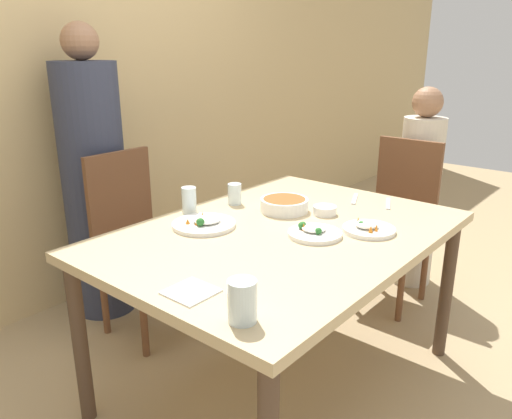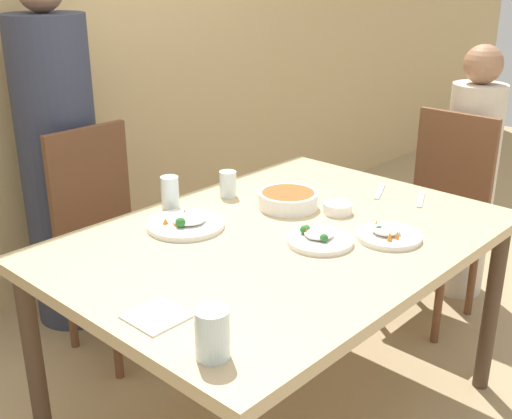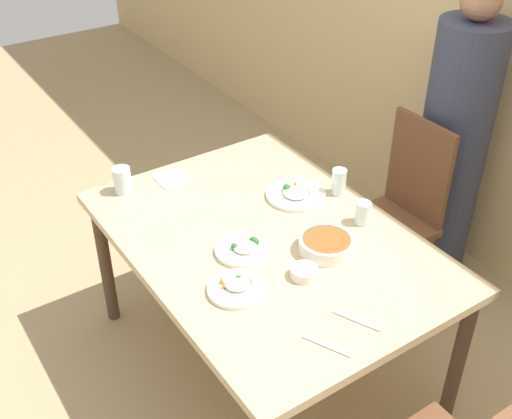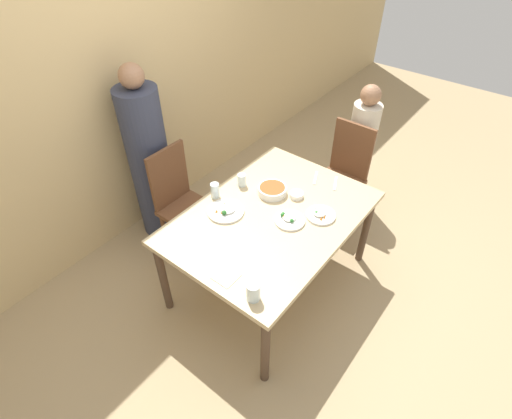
{
  "view_description": "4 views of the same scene",
  "coord_description": "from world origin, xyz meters",
  "px_view_note": "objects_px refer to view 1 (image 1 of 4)",
  "views": [
    {
      "loc": [
        -1.55,
        -1.15,
        1.46
      ],
      "look_at": [
        -0.11,
        0.05,
        0.85
      ],
      "focal_mm": 35.0,
      "sensor_mm": 36.0,
      "label": 1
    },
    {
      "loc": [
        -1.5,
        -1.27,
        1.6
      ],
      "look_at": [
        -0.04,
        0.08,
        0.82
      ],
      "focal_mm": 45.0,
      "sensor_mm": 36.0,
      "label": 2
    },
    {
      "loc": [
        1.73,
        -1.21,
        2.32
      ],
      "look_at": [
        -0.04,
        -0.03,
        0.87
      ],
      "focal_mm": 45.0,
      "sensor_mm": 36.0,
      "label": 3
    },
    {
      "loc": [
        -1.74,
        -1.23,
        2.66
      ],
      "look_at": [
        -0.08,
        0.08,
        0.81
      ],
      "focal_mm": 28.0,
      "sensor_mm": 36.0,
      "label": 4
    }
  ],
  "objects_px": {
    "person_adult": "(95,187)",
    "plate_rice_adult": "(314,232)",
    "chair_child_spot": "(397,219)",
    "chair_adult_spot": "(136,241)",
    "person_child": "(418,195)",
    "glass_water_tall": "(235,194)",
    "bowl_curry": "(284,204)"
  },
  "relations": [
    {
      "from": "person_child",
      "to": "glass_water_tall",
      "type": "xyz_separation_m",
      "value": [
        -1.25,
        0.41,
        0.21
      ]
    },
    {
      "from": "person_adult",
      "to": "plate_rice_adult",
      "type": "xyz_separation_m",
      "value": [
        0.12,
        -1.35,
        0.03
      ]
    },
    {
      "from": "chair_adult_spot",
      "to": "bowl_curry",
      "type": "height_order",
      "value": "chair_adult_spot"
    },
    {
      "from": "person_child",
      "to": "bowl_curry",
      "type": "relative_size",
      "value": 5.65
    },
    {
      "from": "plate_rice_adult",
      "to": "chair_child_spot",
      "type": "bearing_deg",
      "value": 6.34
    },
    {
      "from": "glass_water_tall",
      "to": "bowl_curry",
      "type": "bearing_deg",
      "value": -75.28
    },
    {
      "from": "chair_child_spot",
      "to": "plate_rice_adult",
      "type": "bearing_deg",
      "value": -83.66
    },
    {
      "from": "person_child",
      "to": "glass_water_tall",
      "type": "distance_m",
      "value": 1.33
    },
    {
      "from": "chair_child_spot",
      "to": "glass_water_tall",
      "type": "xyz_separation_m",
      "value": [
        -0.96,
        0.41,
        0.29
      ]
    },
    {
      "from": "chair_child_spot",
      "to": "bowl_curry",
      "type": "height_order",
      "value": "chair_child_spot"
    },
    {
      "from": "chair_child_spot",
      "to": "person_adult",
      "type": "height_order",
      "value": "person_adult"
    },
    {
      "from": "chair_adult_spot",
      "to": "glass_water_tall",
      "type": "distance_m",
      "value": 0.61
    },
    {
      "from": "person_adult",
      "to": "chair_adult_spot",
      "type": "bearing_deg",
      "value": -90.0
    },
    {
      "from": "chair_child_spot",
      "to": "person_child",
      "type": "xyz_separation_m",
      "value": [
        0.29,
        0.0,
        0.08
      ]
    },
    {
      "from": "chair_child_spot",
      "to": "glass_water_tall",
      "type": "distance_m",
      "value": 1.08
    },
    {
      "from": "bowl_curry",
      "to": "plate_rice_adult",
      "type": "bearing_deg",
      "value": -122.12
    },
    {
      "from": "chair_adult_spot",
      "to": "person_child",
      "type": "relative_size",
      "value": 0.77
    },
    {
      "from": "bowl_curry",
      "to": "glass_water_tall",
      "type": "distance_m",
      "value": 0.26
    },
    {
      "from": "glass_water_tall",
      "to": "plate_rice_adult",
      "type": "bearing_deg",
      "value": -101.89
    },
    {
      "from": "chair_adult_spot",
      "to": "person_adult",
      "type": "distance_m",
      "value": 0.41
    },
    {
      "from": "person_child",
      "to": "glass_water_tall",
      "type": "bearing_deg",
      "value": 161.79
    },
    {
      "from": "chair_adult_spot",
      "to": "glass_water_tall",
      "type": "bearing_deg",
      "value": -64.09
    },
    {
      "from": "chair_adult_spot",
      "to": "person_child",
      "type": "distance_m",
      "value": 1.73
    },
    {
      "from": "person_adult",
      "to": "bowl_curry",
      "type": "xyz_separation_m",
      "value": [
        0.3,
        -1.07,
        0.04
      ]
    },
    {
      "from": "chair_child_spot",
      "to": "person_adult",
      "type": "relative_size",
      "value": 0.6
    },
    {
      "from": "chair_child_spot",
      "to": "glass_water_tall",
      "type": "height_order",
      "value": "chair_child_spot"
    },
    {
      "from": "chair_adult_spot",
      "to": "glass_water_tall",
      "type": "xyz_separation_m",
      "value": [
        0.24,
        -0.49,
        0.29
      ]
    },
    {
      "from": "chair_adult_spot",
      "to": "plate_rice_adult",
      "type": "height_order",
      "value": "chair_adult_spot"
    },
    {
      "from": "glass_water_tall",
      "to": "person_child",
      "type": "bearing_deg",
      "value": -18.21
    },
    {
      "from": "person_adult",
      "to": "plate_rice_adult",
      "type": "height_order",
      "value": "person_adult"
    },
    {
      "from": "chair_adult_spot",
      "to": "plate_rice_adult",
      "type": "distance_m",
      "value": 1.05
    },
    {
      "from": "chair_child_spot",
      "to": "person_child",
      "type": "distance_m",
      "value": 0.3
    }
  ]
}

